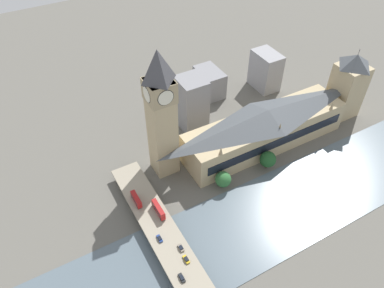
# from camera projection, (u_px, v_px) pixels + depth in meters

# --- Properties ---
(ground_plane) EXTENTS (600.00, 600.00, 0.00)m
(ground_plane) POSITION_uv_depth(u_px,v_px,m) (268.00, 164.00, 225.39)
(ground_plane) COLOR #605E56
(river_water) EXTENTS (49.25, 360.00, 0.30)m
(river_water) POSITION_uv_depth(u_px,v_px,m) (302.00, 199.00, 205.82)
(river_water) COLOR slate
(river_water) RESTS_ON ground_plane
(parliament_hall) EXTENTS (25.89, 105.99, 27.28)m
(parliament_hall) POSITION_uv_depth(u_px,v_px,m) (265.00, 128.00, 228.93)
(parliament_hall) COLOR tan
(parliament_hall) RESTS_ON ground_plane
(clock_tower) EXTENTS (14.34, 14.34, 78.56)m
(clock_tower) POSITION_uv_depth(u_px,v_px,m) (161.00, 112.00, 194.09)
(clock_tower) COLOR tan
(clock_tower) RESTS_ON ground_plane
(victoria_tower) EXTENTS (17.91, 17.91, 49.28)m
(victoria_tower) POSITION_uv_depth(u_px,v_px,m) (348.00, 85.00, 246.11)
(victoria_tower) COLOR tan
(victoria_tower) RESTS_ON ground_plane
(road_bridge) EXTENTS (130.50, 15.76, 6.13)m
(road_bridge) POSITION_uv_depth(u_px,v_px,m) (176.00, 257.00, 174.88)
(road_bridge) COLOR gray
(road_bridge) RESTS_ON ground_plane
(double_decker_bus_lead) EXTENTS (10.05, 2.57, 4.63)m
(double_decker_bus_lead) POSITION_uv_depth(u_px,v_px,m) (136.00, 199.00, 194.90)
(double_decker_bus_lead) COLOR red
(double_decker_bus_lead) RESTS_ON road_bridge
(double_decker_bus_mid) EXTENTS (11.75, 2.54, 4.99)m
(double_decker_bus_mid) POSITION_uv_depth(u_px,v_px,m) (158.00, 209.00, 189.94)
(double_decker_bus_mid) COLOR red
(double_decker_bus_mid) RESTS_ON road_bridge
(car_northbound_lead) EXTENTS (4.25, 1.74, 1.35)m
(car_northbound_lead) POSITION_uv_depth(u_px,v_px,m) (160.00, 238.00, 179.89)
(car_northbound_lead) COLOR navy
(car_northbound_lead) RESTS_ON road_bridge
(car_northbound_mid) EXTENTS (4.20, 1.88, 1.40)m
(car_northbound_mid) POSITION_uv_depth(u_px,v_px,m) (181.00, 248.00, 176.15)
(car_northbound_mid) COLOR slate
(car_northbound_mid) RESTS_ON road_bridge
(car_southbound_lead) EXTENTS (4.52, 1.80, 1.34)m
(car_southbound_lead) POSITION_uv_depth(u_px,v_px,m) (182.00, 278.00, 165.30)
(car_southbound_lead) COLOR black
(car_southbound_lead) RESTS_ON road_bridge
(car_southbound_mid) EXTENTS (4.49, 1.84, 1.38)m
(car_southbound_mid) POSITION_uv_depth(u_px,v_px,m) (186.00, 259.00, 171.85)
(car_southbound_mid) COLOR gold
(car_southbound_mid) RESTS_ON road_bridge
(city_block_west) EXTENTS (23.81, 15.03, 19.23)m
(city_block_west) POSITION_uv_depth(u_px,v_px,m) (209.00, 82.00, 271.83)
(city_block_west) COLOR gray
(city_block_west) RESTS_ON ground_plane
(city_block_center) EXTENTS (22.24, 14.93, 28.18)m
(city_block_center) POSITION_uv_depth(u_px,v_px,m) (265.00, 70.00, 275.05)
(city_block_center) COLOR #939399
(city_block_center) RESTS_ON ground_plane
(city_block_east) EXTENTS (18.91, 16.62, 35.70)m
(city_block_east) POSITION_uv_depth(u_px,v_px,m) (191.00, 103.00, 240.10)
(city_block_east) COLOR gray
(city_block_east) RESTS_ON ground_plane
(tree_embankment_near) EXTENTS (9.10, 9.10, 10.88)m
(tree_embankment_near) POSITION_uv_depth(u_px,v_px,m) (223.00, 179.00, 208.02)
(tree_embankment_near) COLOR brown
(tree_embankment_near) RESTS_ON ground_plane
(tree_embankment_mid) EXTENTS (8.03, 8.03, 9.74)m
(tree_embankment_mid) POSITION_uv_depth(u_px,v_px,m) (266.00, 160.00, 219.60)
(tree_embankment_mid) COLOR brown
(tree_embankment_mid) RESTS_ON ground_plane
(tree_embankment_far) EXTENTS (9.60, 9.60, 11.95)m
(tree_embankment_far) POSITION_uv_depth(u_px,v_px,m) (268.00, 159.00, 218.19)
(tree_embankment_far) COLOR brown
(tree_embankment_far) RESTS_ON ground_plane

